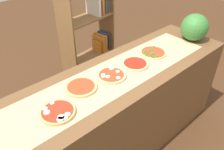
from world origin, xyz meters
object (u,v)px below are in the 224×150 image
(pizza_mozzarella_2, at_px, (111,75))
(watermelon, at_px, (195,27))
(pizza_mozzarella_0, at_px, (58,112))
(pizza_plain_1, at_px, (81,87))
(bookshelf, at_px, (93,38))
(pizza_spinach_4, at_px, (153,53))
(pizza_plain_3, at_px, (135,64))

(pizza_mozzarella_2, height_order, watermelon, watermelon)
(pizza_mozzarella_0, relative_size, pizza_plain_1, 0.96)
(pizza_mozzarella_2, distance_m, bookshelf, 1.17)
(pizza_mozzarella_0, height_order, pizza_plain_1, pizza_mozzarella_0)
(pizza_mozzarella_0, xyz_separation_m, watermelon, (1.68, 0.01, 0.13))
(pizza_plain_1, height_order, watermelon, watermelon)
(pizza_mozzarella_0, relative_size, watermelon, 0.85)
(pizza_spinach_4, relative_size, watermelon, 0.88)
(pizza_plain_3, xyz_separation_m, watermelon, (0.84, -0.06, 0.13))
(pizza_plain_1, distance_m, watermelon, 1.41)
(pizza_plain_1, relative_size, watermelon, 0.89)
(pizza_mozzarella_0, height_order, bookshelf, bookshelf)
(pizza_plain_1, relative_size, pizza_mozzarella_2, 1.02)
(pizza_mozzarella_0, relative_size, pizza_plain_3, 1.00)
(bookshelf, bearing_deg, pizza_plain_3, -106.36)
(pizza_plain_3, bearing_deg, pizza_mozzarella_0, -175.29)
(pizza_mozzarella_0, xyz_separation_m, pizza_spinach_4, (1.13, 0.10, -0.00))
(pizza_mozzarella_0, height_order, pizza_spinach_4, pizza_mozzarella_0)
(pizza_plain_1, height_order, pizza_spinach_4, pizza_spinach_4)
(pizza_mozzarella_0, bearing_deg, pizza_plain_1, 23.53)
(watermelon, distance_m, bookshelf, 1.24)
(pizza_spinach_4, height_order, bookshelf, bookshelf)
(watermelon, bearing_deg, pizza_mozzarella_0, -179.60)
(pizza_plain_1, xyz_separation_m, bookshelf, (0.86, 0.96, -0.21))
(pizza_mozzarella_0, xyz_separation_m, pizza_plain_1, (0.28, 0.12, -0.00))
(pizza_plain_3, bearing_deg, pizza_plain_1, 174.60)
(pizza_spinach_4, relative_size, bookshelf, 0.16)
(pizza_plain_3, relative_size, pizza_spinach_4, 0.96)
(pizza_plain_1, height_order, bookshelf, bookshelf)
(pizza_plain_1, xyz_separation_m, pizza_plain_3, (0.56, -0.05, -0.00))
(pizza_mozzarella_0, bearing_deg, bookshelf, 43.41)
(pizza_mozzarella_0, relative_size, bookshelf, 0.15)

